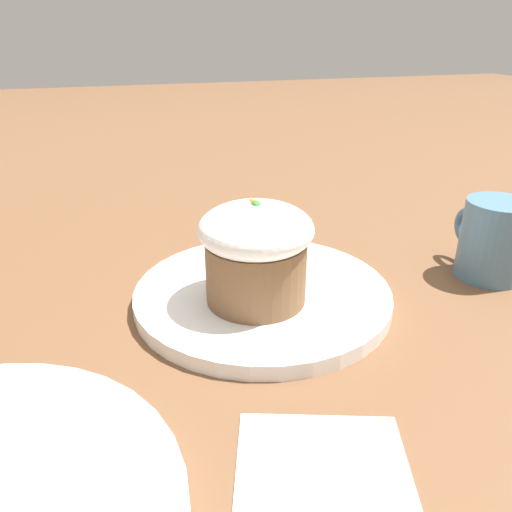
# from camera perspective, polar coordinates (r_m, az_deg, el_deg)

# --- Properties ---
(ground_plane) EXTENTS (4.00, 4.00, 0.00)m
(ground_plane) POSITION_cam_1_polar(r_m,az_deg,el_deg) (0.49, 0.74, -5.13)
(ground_plane) COLOR brown
(dessert_plate) EXTENTS (0.25, 0.25, 0.01)m
(dessert_plate) POSITION_cam_1_polar(r_m,az_deg,el_deg) (0.49, 0.74, -4.39)
(dessert_plate) COLOR white
(dessert_plate) RESTS_ON ground_plane
(carrot_cake) EXTENTS (0.10, 0.10, 0.10)m
(carrot_cake) POSITION_cam_1_polar(r_m,az_deg,el_deg) (0.45, -0.00, 0.61)
(carrot_cake) COLOR brown
(carrot_cake) RESTS_ON dessert_plate
(spoon) EXTENTS (0.13, 0.06, 0.01)m
(spoon) POSITION_cam_1_polar(r_m,az_deg,el_deg) (0.51, -0.67, -1.98)
(spoon) COLOR silver
(spoon) RESTS_ON dessert_plate
(coffee_cup) EXTENTS (0.10, 0.07, 0.08)m
(coffee_cup) POSITION_cam_1_polar(r_m,az_deg,el_deg) (0.58, 25.45, 1.73)
(coffee_cup) COLOR teal
(coffee_cup) RESTS_ON ground_plane
(paper_napkin) EXTENTS (0.15, 0.14, 0.00)m
(paper_napkin) POSITION_cam_1_polar(r_m,az_deg,el_deg) (0.32, 7.94, -25.12)
(paper_napkin) COLOR white
(paper_napkin) RESTS_ON ground_plane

